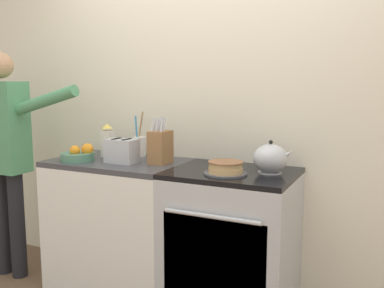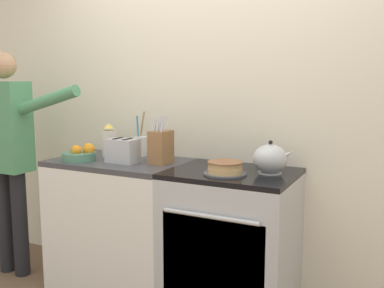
{
  "view_description": "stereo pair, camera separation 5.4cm",
  "coord_description": "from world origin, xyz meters",
  "views": [
    {
      "loc": [
        1.09,
        -2.06,
        1.43
      ],
      "look_at": [
        -0.03,
        0.26,
        1.06
      ],
      "focal_mm": 40.0,
      "sensor_mm": 36.0,
      "label": 1
    },
    {
      "loc": [
        1.14,
        -2.04,
        1.43
      ],
      "look_at": [
        -0.03,
        0.26,
        1.06
      ],
      "focal_mm": 40.0,
      "sensor_mm": 36.0,
      "label": 2
    }
  ],
  "objects": [
    {
      "name": "wall_back",
      "position": [
        0.0,
        0.61,
        1.3
      ],
      "size": [
        8.0,
        0.04,
        2.6
      ],
      "color": "silver",
      "rests_on": "ground_plane"
    },
    {
      "name": "counter_cabinet",
      "position": [
        -0.6,
        0.29,
        0.46
      ],
      "size": [
        0.9,
        0.59,
        0.91
      ],
      "color": "white",
      "rests_on": "ground_plane"
    },
    {
      "name": "stove_range",
      "position": [
        0.23,
        0.29,
        0.46
      ],
      "size": [
        0.74,
        0.62,
        0.91
      ],
      "color": "#B7BABF",
      "rests_on": "ground_plane"
    },
    {
      "name": "layer_cake",
      "position": [
        0.23,
        0.19,
        0.95
      ],
      "size": [
        0.25,
        0.25,
        0.08
      ],
      "color": "#4C4C51",
      "rests_on": "stove_range"
    },
    {
      "name": "tea_kettle",
      "position": [
        0.45,
        0.34,
        0.99
      ],
      "size": [
        0.24,
        0.2,
        0.19
      ],
      "color": "#B7BABF",
      "rests_on": "stove_range"
    },
    {
      "name": "knife_block",
      "position": [
        -0.28,
        0.31,
        1.02
      ],
      "size": [
        0.11,
        0.16,
        0.3
      ],
      "color": "olive",
      "rests_on": "counter_cabinet"
    },
    {
      "name": "utensil_crock",
      "position": [
        -0.56,
        0.5,
        0.99
      ],
      "size": [
        0.09,
        0.09,
        0.32
      ],
      "color": "silver",
      "rests_on": "counter_cabinet"
    },
    {
      "name": "fruit_bowl",
      "position": [
        -0.82,
        0.16,
        0.95
      ],
      "size": [
        0.22,
        0.22,
        0.12
      ],
      "color": "#4C7F66",
      "rests_on": "counter_cabinet"
    },
    {
      "name": "toaster",
      "position": [
        -0.52,
        0.23,
        0.99
      ],
      "size": [
        0.22,
        0.13,
        0.16
      ],
      "color": "#B7BABF",
      "rests_on": "counter_cabinet"
    },
    {
      "name": "milk_carton",
      "position": [
        -0.73,
        0.36,
        1.02
      ],
      "size": [
        0.07,
        0.07,
        0.24
      ],
      "color": "white",
      "rests_on": "counter_cabinet"
    },
    {
      "name": "person_baker",
      "position": [
        -1.45,
        0.11,
        0.99
      ],
      "size": [
        0.93,
        0.2,
        1.65
      ],
      "rotation": [
        0.0,
        0.0,
        -0.19
      ],
      "color": "black",
      "rests_on": "ground_plane"
    }
  ]
}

